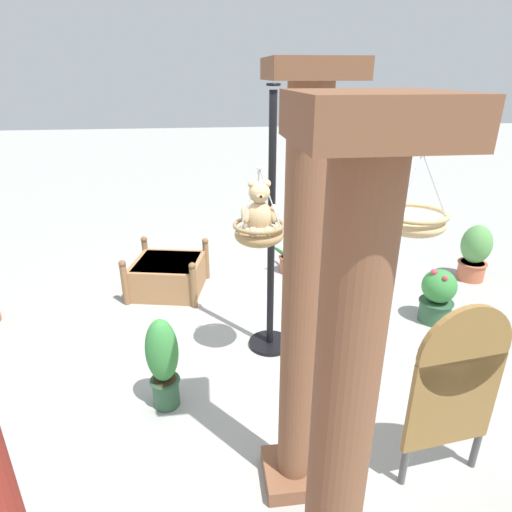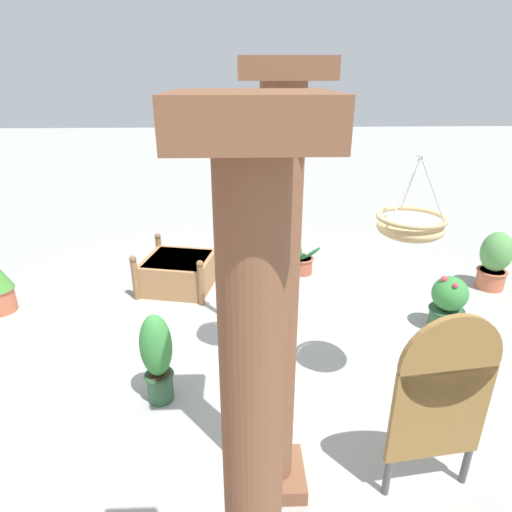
{
  "view_description": "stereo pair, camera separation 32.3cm",
  "coord_description": "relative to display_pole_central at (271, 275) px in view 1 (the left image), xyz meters",
  "views": [
    {
      "loc": [
        0.46,
        3.8,
        2.66
      ],
      "look_at": [
        -0.01,
        0.1,
        1.08
      ],
      "focal_mm": 30.28,
      "sensor_mm": 36.0,
      "label": 1
    },
    {
      "loc": [
        0.13,
        3.83,
        2.66
      ],
      "look_at": [
        -0.01,
        0.1,
        1.08
      ],
      "focal_mm": 30.28,
      "sensor_mm": 36.0,
      "label": 2
    }
  ],
  "objects": [
    {
      "name": "display_sign_board",
      "position": [
        -0.95,
        1.73,
        -0.0
      ],
      "size": [
        0.66,
        0.12,
        1.38
      ],
      "color": "olive",
      "rests_on": "ground"
    },
    {
      "name": "watering_can",
      "position": [
        -1.8,
        0.55,
        -0.72
      ],
      "size": [
        0.35,
        0.2,
        0.3
      ],
      "color": "#338C3F",
      "rests_on": "ground"
    },
    {
      "name": "display_pole_central",
      "position": [
        0.0,
        0.0,
        0.0
      ],
      "size": [
        0.44,
        0.44,
        2.59
      ],
      "color": "black",
      "rests_on": "ground"
    },
    {
      "name": "hanging_basket_left_high",
      "position": [
        -0.98,
        0.79,
        0.78
      ],
      "size": [
        0.52,
        0.52,
        0.64
      ],
      "color": "tan"
    },
    {
      "name": "potted_plant_small_succulent",
      "position": [
        1.02,
        0.77,
        -0.38
      ],
      "size": [
        0.27,
        0.27,
        0.85
      ],
      "color": "#2D5638",
      "rests_on": "ground"
    },
    {
      "name": "hanging_basket_with_teddy",
      "position": [
        0.15,
        0.25,
        0.54
      ],
      "size": [
        0.46,
        0.46,
        0.7
      ],
      "color": "#A37F51"
    },
    {
      "name": "potted_plant_broad_leaf",
      "position": [
        -3.03,
        -1.23,
        -0.42
      ],
      "size": [
        0.39,
        0.39,
        0.79
      ],
      "color": "#BC6042",
      "rests_on": "ground"
    },
    {
      "name": "greenhouse_pillar_right",
      "position": [
        0.09,
        1.65,
        0.5
      ],
      "size": [
        0.43,
        0.43,
        2.73
      ],
      "color": "brown",
      "rests_on": "ground"
    },
    {
      "name": "teddy_bear",
      "position": [
        0.15,
        0.27,
        0.75
      ],
      "size": [
        0.32,
        0.29,
        0.47
      ],
      "color": "tan"
    },
    {
      "name": "potted_plant_conical_shrub",
      "position": [
        -0.57,
        -1.78,
        -0.66
      ],
      "size": [
        0.53,
        0.55,
        0.42
      ],
      "color": "#AD563D",
      "rests_on": "ground"
    },
    {
      "name": "wooden_planter_box",
      "position": [
        1.13,
        -1.41,
        -0.59
      ],
      "size": [
        1.09,
        1.06,
        0.59
      ],
      "color": "#9E7047",
      "rests_on": "ground"
    },
    {
      "name": "potted_plant_fern_front",
      "position": [
        -1.97,
        -0.25,
        -0.49
      ],
      "size": [
        0.39,
        0.39,
        0.66
      ],
      "color": "#2D5638",
      "rests_on": "ground"
    },
    {
      "name": "ground_plane",
      "position": [
        0.16,
        0.0,
        -0.82
      ],
      "size": [
        40.0,
        40.0,
        0.0
      ],
      "primitive_type": "plane",
      "color": "#9E9E99"
    }
  ]
}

